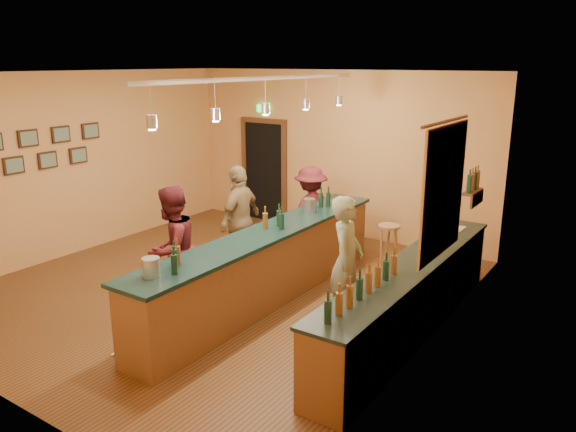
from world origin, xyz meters
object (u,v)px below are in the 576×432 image
Objects in this scene: tasting_bar at (267,261)px; customer_a at (172,250)px; bar_stool at (389,233)px; customer_c at (310,211)px; bartender at (346,262)px; customer_b at (240,220)px; back_counter at (409,298)px.

tasting_bar is 1.34m from customer_a.
customer_a is at bearing -119.44° from bar_stool.
customer_c is (0.35, 3.02, -0.08)m from customer_a.
bartender is 2.32× the size of bar_stool.
bar_stool is (1.78, 3.16, -0.27)m from customer_a.
customer_a is at bearing 16.55° from customer_c.
tasting_bar is 2.90× the size of customer_a.
customer_a reaches higher than customer_c.
tasting_bar is at bearing 50.00° from customer_b.
customer_b is at bearing 56.21° from bartender.
bartender is 1.09× the size of customer_c.
customer_c is at bearing -174.40° from bar_stool.
customer_c is (-1.83, 2.08, -0.07)m from bartender.
tasting_bar is 2.14m from customer_c.
back_counter is 3.19m from customer_b.
bartender is 2.77m from customer_c.
tasting_bar is at bearing 130.46° from customer_a.
back_counter is at bearing 4.98° from tasting_bar.
bartender is at bearing 106.77° from customer_a.
tasting_bar is 3.19× the size of customer_c.
bartender is (-0.80, -0.20, 0.38)m from back_counter.
bar_stool is (-0.39, 2.22, -0.26)m from bartender.
bartender is 2.37m from customer_a.
back_counter is at bearing 104.46° from customer_a.
tasting_bar is 2.37m from bar_stool.
customer_c is 1.46m from bar_stool.
customer_b is (-3.12, 0.52, 0.40)m from back_counter.
bar_stool is at bearing 121.76° from customer_b.
back_counter is 6.08× the size of bar_stool.
bar_stool is (1.44, 0.14, -0.19)m from customer_c.
customer_b is 2.46m from bar_stool.
customer_b is (-0.15, 1.66, 0.01)m from customer_a.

